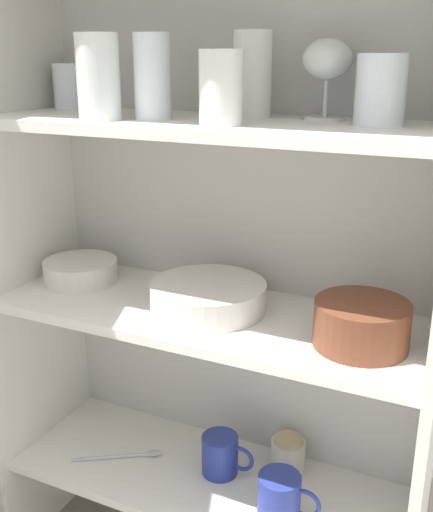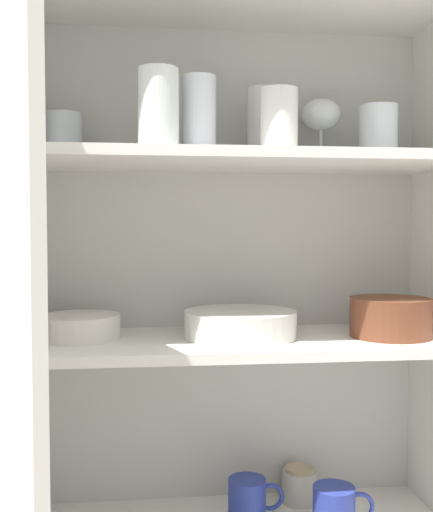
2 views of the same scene
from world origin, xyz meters
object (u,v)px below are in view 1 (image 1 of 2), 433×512
Objects in this scene: serving_bowl_small at (81,270)px; storage_jar at (288,454)px; plate_stack_white at (208,296)px; mixing_bowl_large at (362,323)px; coffee_mug_primary at (280,498)px.

serving_bowl_small is 2.03× the size of storage_jar.
mixing_bowl_large is (0.30, -0.03, 0.02)m from plate_stack_white.
plate_stack_white is at bearing -148.48° from storage_jar.
serving_bowl_small is at bearing 175.50° from mixing_bowl_large.
serving_bowl_small is (-0.62, 0.05, -0.02)m from mixing_bowl_large.
plate_stack_white is 0.32m from serving_bowl_small.
mixing_bowl_large is 1.29× the size of coffee_mug_primary.
mixing_bowl_large is 0.44m from storage_jar.
serving_bowl_small reaches higher than coffee_mug_primary.
serving_bowl_small is (-0.32, 0.02, -0.00)m from plate_stack_white.
plate_stack_white is 0.41m from coffee_mug_primary.
mixing_bowl_large is at bearing -4.50° from serving_bowl_small.
storage_jar is at bearing 103.19° from coffee_mug_primary.
mixing_bowl_large is 1.01× the size of serving_bowl_small.
mixing_bowl_large is 0.63m from serving_bowl_small.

